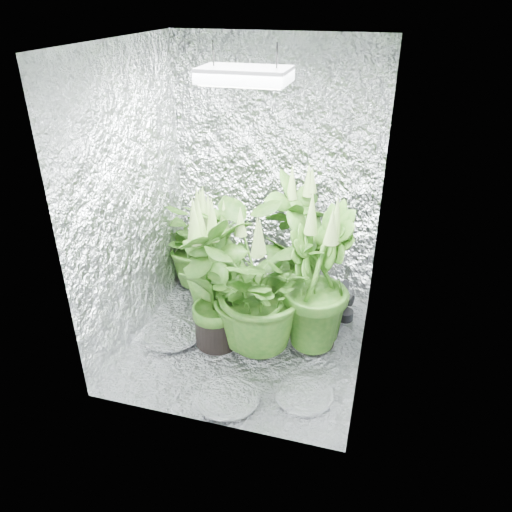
{
  "coord_description": "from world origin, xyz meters",
  "views": [
    {
      "loc": [
        0.84,
        -2.76,
        2.25
      ],
      "look_at": [
        0.06,
        0.0,
        0.71
      ],
      "focal_mm": 35.0,
      "sensor_mm": 36.0,
      "label": 1
    }
  ],
  "objects_px": {
    "plant_a": "(201,242)",
    "grow_lamp": "(245,75)",
    "circulation_fan": "(343,303)",
    "plant_d": "(216,263)",
    "plant_c": "(318,281)",
    "plant_f": "(215,282)",
    "plant_e": "(253,286)",
    "plant_b": "(295,243)"
  },
  "relations": [
    {
      "from": "grow_lamp",
      "to": "plant_f",
      "type": "distance_m",
      "value": 1.34
    },
    {
      "from": "plant_a",
      "to": "circulation_fan",
      "type": "distance_m",
      "value": 1.25
    },
    {
      "from": "plant_e",
      "to": "plant_b",
      "type": "bearing_deg",
      "value": 77.69
    },
    {
      "from": "circulation_fan",
      "to": "plant_a",
      "type": "bearing_deg",
      "value": -168.23
    },
    {
      "from": "plant_c",
      "to": "plant_e",
      "type": "relative_size",
      "value": 1.05
    },
    {
      "from": "plant_a",
      "to": "plant_b",
      "type": "bearing_deg",
      "value": -2.5
    },
    {
      "from": "plant_a",
      "to": "plant_b",
      "type": "relative_size",
      "value": 0.82
    },
    {
      "from": "plant_b",
      "to": "plant_d",
      "type": "distance_m",
      "value": 0.62
    },
    {
      "from": "plant_b",
      "to": "plant_e",
      "type": "distance_m",
      "value": 0.67
    },
    {
      "from": "plant_b",
      "to": "plant_c",
      "type": "relative_size",
      "value": 1.02
    },
    {
      "from": "plant_a",
      "to": "plant_b",
      "type": "distance_m",
      "value": 0.8
    },
    {
      "from": "plant_b",
      "to": "plant_f",
      "type": "height_order",
      "value": "plant_b"
    },
    {
      "from": "plant_f",
      "to": "circulation_fan",
      "type": "distance_m",
      "value": 1.05
    },
    {
      "from": "plant_d",
      "to": "grow_lamp",
      "type": "bearing_deg",
      "value": -40.71
    },
    {
      "from": "grow_lamp",
      "to": "plant_b",
      "type": "bearing_deg",
      "value": 71.65
    },
    {
      "from": "plant_a",
      "to": "plant_b",
      "type": "height_order",
      "value": "plant_b"
    },
    {
      "from": "plant_b",
      "to": "plant_e",
      "type": "relative_size",
      "value": 1.08
    },
    {
      "from": "plant_c",
      "to": "plant_e",
      "type": "xyz_separation_m",
      "value": [
        -0.4,
        -0.17,
        -0.01
      ]
    },
    {
      "from": "plant_b",
      "to": "plant_d",
      "type": "xyz_separation_m",
      "value": [
        -0.52,
        -0.33,
        -0.08
      ]
    },
    {
      "from": "plant_d",
      "to": "plant_e",
      "type": "xyz_separation_m",
      "value": [
        0.38,
        -0.33,
        0.05
      ]
    },
    {
      "from": "plant_a",
      "to": "plant_c",
      "type": "relative_size",
      "value": 0.84
    },
    {
      "from": "plant_c",
      "to": "plant_e",
      "type": "bearing_deg",
      "value": -157.69
    },
    {
      "from": "plant_c",
      "to": "plant_f",
      "type": "xyz_separation_m",
      "value": [
        -0.66,
        -0.19,
        -0.01
      ]
    },
    {
      "from": "grow_lamp",
      "to": "plant_b",
      "type": "xyz_separation_m",
      "value": [
        0.2,
        0.61,
        -1.3
      ]
    },
    {
      "from": "grow_lamp",
      "to": "plant_c",
      "type": "relative_size",
      "value": 0.45
    },
    {
      "from": "plant_a",
      "to": "plant_f",
      "type": "xyz_separation_m",
      "value": [
        0.39,
        -0.71,
        0.1
      ]
    },
    {
      "from": "plant_a",
      "to": "plant_d",
      "type": "bearing_deg",
      "value": -53.76
    },
    {
      "from": "plant_b",
      "to": "plant_d",
      "type": "bearing_deg",
      "value": -148.06
    },
    {
      "from": "plant_a",
      "to": "plant_f",
      "type": "relative_size",
      "value": 0.84
    },
    {
      "from": "plant_d",
      "to": "plant_f",
      "type": "xyz_separation_m",
      "value": [
        0.12,
        -0.35,
        0.05
      ]
    },
    {
      "from": "plant_a",
      "to": "grow_lamp",
      "type": "bearing_deg",
      "value": -47.39
    },
    {
      "from": "plant_c",
      "to": "circulation_fan",
      "type": "xyz_separation_m",
      "value": [
        0.16,
        0.35,
        -0.37
      ]
    },
    {
      "from": "grow_lamp",
      "to": "plant_a",
      "type": "distance_m",
      "value": 1.67
    },
    {
      "from": "grow_lamp",
      "to": "plant_d",
      "type": "height_order",
      "value": "grow_lamp"
    },
    {
      "from": "grow_lamp",
      "to": "plant_f",
      "type": "bearing_deg",
      "value": -160.16
    },
    {
      "from": "plant_d",
      "to": "plant_b",
      "type": "bearing_deg",
      "value": 31.94
    },
    {
      "from": "plant_d",
      "to": "circulation_fan",
      "type": "distance_m",
      "value": 1.01
    },
    {
      "from": "plant_d",
      "to": "plant_c",
      "type": "bearing_deg",
      "value": -11.54
    },
    {
      "from": "plant_b",
      "to": "circulation_fan",
      "type": "distance_m",
      "value": 0.59
    },
    {
      "from": "plant_e",
      "to": "plant_f",
      "type": "bearing_deg",
      "value": -174.51
    },
    {
      "from": "plant_a",
      "to": "circulation_fan",
      "type": "xyz_separation_m",
      "value": [
        1.21,
        -0.17,
        -0.27
      ]
    },
    {
      "from": "plant_a",
      "to": "plant_d",
      "type": "relative_size",
      "value": 0.94
    }
  ]
}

